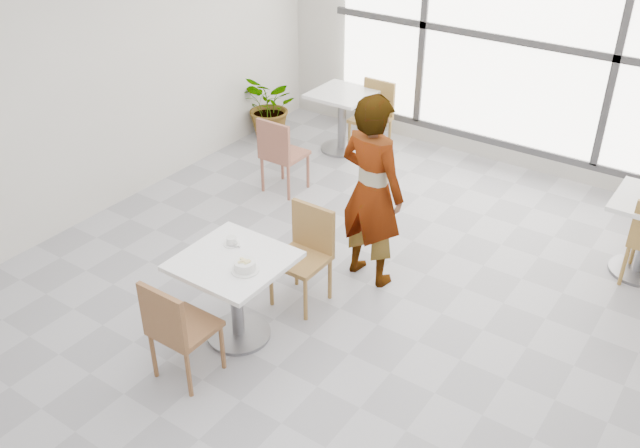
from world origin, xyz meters
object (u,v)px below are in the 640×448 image
Objects in this scene: main_table at (235,283)px; plant_left at (271,107)px; bg_chair_left_near at (280,151)px; chair_near at (176,326)px; coffee_cup at (232,241)px; person at (372,191)px; oatmeal_bowl at (245,266)px; chair_far at (306,249)px; bg_chair_left_far at (374,112)px; bg_table_left at (342,113)px.

main_table is 3.94m from plant_left.
bg_chair_left_near reaches higher than plant_left.
chair_near reaches higher than plant_left.
plant_left is at bearing 124.21° from main_table.
coffee_cup is at bearing 133.58° from main_table.
chair_near is 2.03m from person.
oatmeal_bowl is 0.38m from coffee_cup.
bg_chair_left_near reaches higher than main_table.
chair_near is 1.00× the size of bg_chair_left_near.
person reaches higher than coffee_cup.
chair_far is at bearing -97.33° from chair_near.
main_table is at bearing 119.46° from bg_chair_left_near.
main_table is at bearing -101.24° from chair_far.
main_table is 0.92× the size of bg_chair_left_far.
person is at bearing 79.82° from oatmeal_bowl.
oatmeal_bowl is 1.32× the size of coffee_cup.
bg_table_left is 0.39m from bg_chair_left_far.
chair_near is at bearing -60.56° from plant_left.
chair_far and bg_chair_left_near have the same top height.
main_table is at bearing -92.56° from chair_near.
oatmeal_bowl is 1.41m from person.
chair_far is 1.95m from bg_chair_left_near.
chair_far is 4.14× the size of oatmeal_bowl.
chair_far is 0.50× the size of person.
person is at bearing 72.22° from main_table.
chair_near is at bearing -97.33° from chair_far.
bg_chair_left_far is at bearing -77.93° from chair_near.
oatmeal_bowl reaches higher than main_table.
coffee_cup is 3.62m from bg_chair_left_far.
main_table is 0.33m from oatmeal_bowl.
chair_near is at bearing -92.56° from main_table.
chair_far reaches higher than coffee_cup.
bg_chair_left_near is at bearing 134.09° from chair_far.
oatmeal_bowl reaches higher than coffee_cup.
plant_left is at bearing 125.72° from oatmeal_bowl.
plant_left is at bearing -162.02° from bg_chair_left_far.
bg_chair_left_near is 1.04× the size of plant_left.
chair_near is 4.38m from bg_chair_left_far.
chair_near is 4.14× the size of oatmeal_bowl.
chair_far is (0.15, 0.74, -0.02)m from main_table.
person is 2.11× the size of plant_left.
plant_left is (-0.95, -0.20, -0.07)m from bg_table_left.
coffee_cup is at bearing -71.18° from bg_table_left.
bg_table_left is 0.86× the size of bg_chair_left_far.
oatmeal_bowl reaches higher than bg_table_left.
plant_left reaches higher than bg_table_left.
main_table is 5.03× the size of coffee_cup.
chair_near and bg_chair_left_far have the same top height.
oatmeal_bowl is (0.03, -0.81, 0.29)m from chair_far.
plant_left is (-1.27, -0.41, -0.08)m from bg_chair_left_far.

